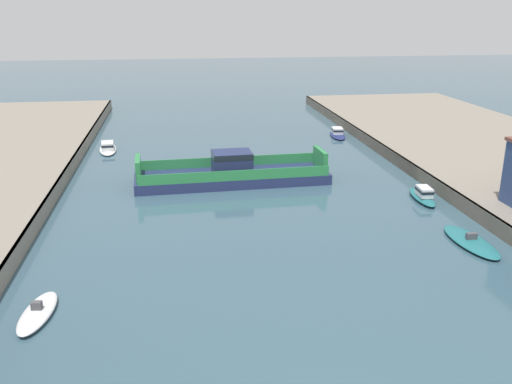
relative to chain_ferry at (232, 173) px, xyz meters
name	(u,v)px	position (x,y,z in m)	size (l,w,h in m)	color
chain_ferry	(232,173)	(0.00, 0.00, 0.00)	(21.32, 6.73, 3.52)	navy
moored_boat_near_left	(38,313)	(-14.92, -26.14, -0.79)	(2.38, 5.54, 1.04)	white
moored_boat_near_right	(423,195)	(18.25, -8.69, -0.53)	(2.10, 5.91, 1.48)	#237075
moored_boat_mid_left	(337,133)	(18.15, 21.06, -0.61)	(2.87, 6.45, 1.24)	navy
moored_boat_mid_right	(108,147)	(-15.11, 16.75, -0.59)	(2.95, 7.46, 1.28)	white
moored_boat_far_left	(471,241)	(17.49, -19.56, -0.83)	(2.88, 7.33, 0.96)	#237075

